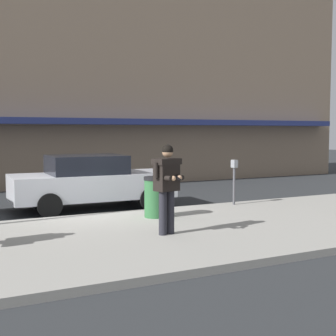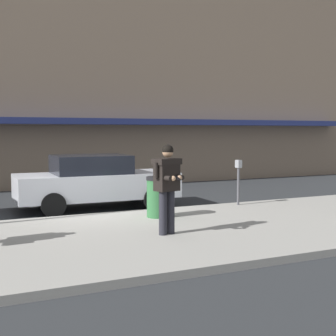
{
  "view_description": "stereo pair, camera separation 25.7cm",
  "coord_description": "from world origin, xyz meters",
  "px_view_note": "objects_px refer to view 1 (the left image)",
  "views": [
    {
      "loc": [
        -3.5,
        -11.47,
        2.2
      ],
      "look_at": [
        0.63,
        -3.31,
        1.49
      ],
      "focal_mm": 50.0,
      "sensor_mm": 36.0,
      "label": 1
    },
    {
      "loc": [
        -3.27,
        -11.58,
        2.2
      ],
      "look_at": [
        0.63,
        -3.31,
        1.49
      ],
      "focal_mm": 50.0,
      "sensor_mm": 36.0,
      "label": 2
    }
  ],
  "objects_px": {
    "parked_sedan_mid": "(91,181)",
    "parking_meter": "(234,175)",
    "trash_bin": "(155,197)",
    "man_texting_on_phone": "(167,179)"
  },
  "relations": [
    {
      "from": "parked_sedan_mid",
      "to": "parking_meter",
      "type": "distance_m",
      "value": 4.05
    },
    {
      "from": "parked_sedan_mid",
      "to": "trash_bin",
      "type": "xyz_separation_m",
      "value": [
        0.76,
        -2.63,
        -0.16
      ]
    },
    {
      "from": "parked_sedan_mid",
      "to": "parking_meter",
      "type": "bearing_deg",
      "value": -27.63
    },
    {
      "from": "parking_meter",
      "to": "trash_bin",
      "type": "relative_size",
      "value": 1.3
    },
    {
      "from": "trash_bin",
      "to": "man_texting_on_phone",
      "type": "bearing_deg",
      "value": -108.16
    },
    {
      "from": "trash_bin",
      "to": "parking_meter",
      "type": "bearing_deg",
      "value": 14.91
    },
    {
      "from": "parking_meter",
      "to": "trash_bin",
      "type": "bearing_deg",
      "value": -165.09
    },
    {
      "from": "man_texting_on_phone",
      "to": "parked_sedan_mid",
      "type": "bearing_deg",
      "value": 92.1
    },
    {
      "from": "parked_sedan_mid",
      "to": "parking_meter",
      "type": "relative_size",
      "value": 3.58
    },
    {
      "from": "parked_sedan_mid",
      "to": "trash_bin",
      "type": "distance_m",
      "value": 2.74
    }
  ]
}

